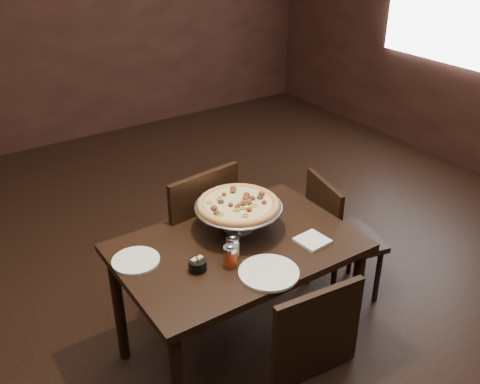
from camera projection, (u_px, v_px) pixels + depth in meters
room at (263, 104)px, 2.29m from camera, size 6.04×7.04×2.84m
dining_table at (237, 260)px, 2.62m from camera, size 1.15×0.77×0.72m
pizza_stand at (238, 205)px, 2.61m from camera, size 0.44×0.44×0.18m
parmesan_shaker at (233, 246)px, 2.47m from camera, size 0.06×0.06×0.11m
pepper_flake_shaker at (230, 256)px, 2.40m from camera, size 0.06×0.06×0.11m
packet_caddy at (198, 265)px, 2.38m from camera, size 0.08×0.08×0.06m
napkin_stack at (312, 241)px, 2.59m from camera, size 0.15×0.15×0.01m
plate_left at (136, 260)px, 2.44m from camera, size 0.22×0.22×0.01m
plate_near at (269, 273)px, 2.36m from camera, size 0.27×0.27×0.01m
serving_spatula at (253, 214)px, 2.55m from camera, size 0.16×0.16×0.02m
chair_far at (193, 234)px, 3.03m from camera, size 0.49×0.49×0.94m
chair_side at (337, 234)px, 3.15m from camera, size 0.46×0.46×0.81m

